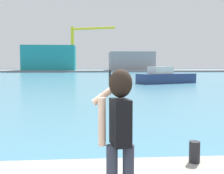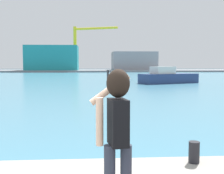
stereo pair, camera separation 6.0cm
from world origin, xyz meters
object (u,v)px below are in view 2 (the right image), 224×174
Objects in this scene: warehouse_left at (52,58)px; warehouse_right at (134,61)px; boat_moored at (168,77)px; person_photographer at (117,125)px; harbor_bollard at (194,152)px; port_crane at (82,42)px.

warehouse_left is 26.59m from warehouse_right.
warehouse_right reaches higher than boat_moored.
boat_moored is (8.94, 31.37, -0.82)m from person_photographer.
warehouse_left reaches higher than harbor_bollard.
port_crane is at bearing -14.55° from warehouse_left.
warehouse_right is at bearing 13.93° from port_crane.
harbor_bollard is at bearing -53.25° from person_photographer.
warehouse_right is (11.67, 89.71, 2.77)m from harbor_bollard.
boat_moored is 62.43m from warehouse_left.
harbor_bollard is 0.05× the size of boat_moored.
warehouse_left is (-13.30, 89.59, 2.83)m from person_photographer.
warehouse_right is (26.52, 1.73, -0.93)m from warehouse_left.
person_photographer is 32.63m from boat_moored.
port_crane reaches higher than warehouse_right.
harbor_bollard is 0.03× the size of port_crane.
warehouse_left is 1.19× the size of port_crane.
person_photographer is 4.44× the size of harbor_bollard.
person_photographer is 92.29m from warehouse_right.
person_photographer is at bearing -98.24° from warehouse_right.
boat_moored is at bearing -25.27° from person_photographer.
harbor_bollard is at bearing -80.42° from warehouse_left.
person_photographer is 0.12× the size of warehouse_right.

